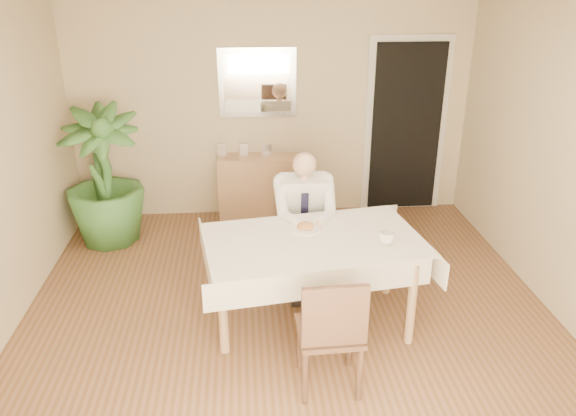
{
  "coord_description": "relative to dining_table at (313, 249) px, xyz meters",
  "views": [
    {
      "loc": [
        -0.34,
        -3.76,
        2.73
      ],
      "look_at": [
        0.0,
        0.35,
        0.95
      ],
      "focal_mm": 35.0,
      "sensor_mm": 36.0,
      "label": 1
    }
  ],
  "objects": [
    {
      "name": "potted_palm",
      "position": [
        -1.99,
        1.66,
        0.06
      ],
      "size": [
        0.88,
        0.88,
        1.46
      ],
      "primitive_type": "imported",
      "rotation": [
        0.0,
        0.0,
        0.08
      ],
      "color": "#316027",
      "rests_on": "ground"
    },
    {
      "name": "sideboard",
      "position": [
        -0.35,
        2.15,
        -0.29
      ],
      "size": [
        0.96,
        0.41,
        0.75
      ],
      "primitive_type": "cube",
      "rotation": [
        0.0,
        0.0,
        -0.1
      ],
      "color": "#A5744C",
      "rests_on": "ground"
    },
    {
      "name": "seated_man",
      "position": [
        0.0,
        0.59,
        0.02
      ],
      "size": [
        0.48,
        0.72,
        1.24
      ],
      "color": "white",
      "rests_on": "ground"
    },
    {
      "name": "coffee_mug",
      "position": [
        0.55,
        -0.12,
        0.13
      ],
      "size": [
        0.15,
        0.15,
        0.1
      ],
      "primitive_type": "imported",
      "rotation": [
        0.0,
        0.0,
        0.25
      ],
      "color": "white",
      "rests_on": "dining_table"
    },
    {
      "name": "chair_far",
      "position": [
        0.0,
        0.88,
        -0.19
      ],
      "size": [
        0.45,
        0.45,
        0.85
      ],
      "rotation": [
        0.0,
        0.0,
        -0.12
      ],
      "color": "#462D1C",
      "rests_on": "ground"
    },
    {
      "name": "chair_near",
      "position": [
        0.02,
        -0.87,
        -0.16
      ],
      "size": [
        0.44,
        0.44,
        0.91
      ],
      "rotation": [
        0.0,
        0.0,
        0.03
      ],
      "color": "#462D1C",
      "rests_on": "ground"
    },
    {
      "name": "room",
      "position": [
        -0.19,
        -0.17,
        0.63
      ],
      "size": [
        5.0,
        5.02,
        2.6
      ],
      "color": "brown",
      "rests_on": "ground"
    },
    {
      "name": "photo_frame_right",
      "position": [
        -0.27,
        2.15,
        0.15
      ],
      "size": [
        0.1,
        0.02,
        0.14
      ],
      "primitive_type": "cube",
      "color": "silver",
      "rests_on": "sideboard"
    },
    {
      "name": "plate",
      "position": [
        -0.04,
        0.18,
        0.09
      ],
      "size": [
        0.26,
        0.26,
        0.02
      ],
      "primitive_type": "cylinder",
      "color": "white",
      "rests_on": "dining_table"
    },
    {
      "name": "photo_frame_left",
      "position": [
        -0.78,
        2.22,
        0.15
      ],
      "size": [
        0.1,
        0.02,
        0.14
      ],
      "primitive_type": "cube",
      "color": "silver",
      "rests_on": "sideboard"
    },
    {
      "name": "fork",
      "position": [
        -0.08,
        0.12,
        0.11
      ],
      "size": [
        0.01,
        0.13,
        0.01
      ],
      "primitive_type": "cylinder",
      "rotation": [
        1.57,
        0.0,
        0.0
      ],
      "color": "silver",
      "rests_on": "dining_table"
    },
    {
      "name": "food",
      "position": [
        -0.04,
        0.18,
        0.11
      ],
      "size": [
        0.14,
        0.14,
        0.06
      ],
      "primitive_type": "ellipsoid",
      "color": "brown",
      "rests_on": "dining_table"
    },
    {
      "name": "photo_frame_center",
      "position": [
        -0.53,
        2.19,
        0.15
      ],
      "size": [
        0.1,
        0.02,
        0.14
      ],
      "primitive_type": "cube",
      "color": "silver",
      "rests_on": "sideboard"
    },
    {
      "name": "doorway",
      "position": [
        1.36,
        2.29,
        0.33
      ],
      "size": [
        0.96,
        0.07,
        2.1
      ],
      "color": "silver",
      "rests_on": "ground"
    },
    {
      "name": "dining_table",
      "position": [
        0.0,
        0.0,
        0.0
      ],
      "size": [
        1.86,
        1.27,
        0.75
      ],
      "rotation": [
        0.0,
        0.0,
        0.15
      ],
      "color": "#A5744C",
      "rests_on": "ground"
    },
    {
      "name": "mirror",
      "position": [
        -0.35,
        2.3,
        0.88
      ],
      "size": [
        0.86,
        0.04,
        0.76
      ],
      "color": "silver",
      "rests_on": "room"
    },
    {
      "name": "knife",
      "position": [
        -0.0,
        0.12,
        0.11
      ],
      "size": [
        0.01,
        0.13,
        0.01
      ],
      "primitive_type": "cylinder",
      "rotation": [
        1.57,
        0.0,
        0.0
      ],
      "color": "silver",
      "rests_on": "dining_table"
    }
  ]
}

